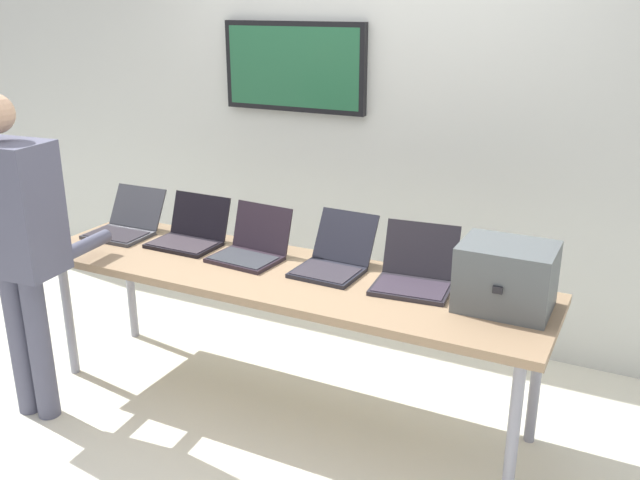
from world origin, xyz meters
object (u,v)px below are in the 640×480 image
laptop_station_0 (126,224)px  laptop_station_1 (190,233)px  equipment_box (506,277)px  laptop_station_4 (415,273)px  workbench (281,281)px  laptop_station_2 (251,247)px  person (14,231)px  laptop_station_3 (334,259)px

laptop_station_0 → laptop_station_1: (0.43, 0.03, 0.00)m
equipment_box → laptop_station_4: size_ratio=1.02×
laptop_station_0 → laptop_station_4: 1.71m
workbench → laptop_station_2: bearing=156.2°
equipment_box → person: 2.24m
workbench → equipment_box: (1.06, 0.07, 0.20)m
laptop_station_0 → laptop_station_3: (1.29, 0.03, 0.00)m
person → workbench: bearing=30.1°
equipment_box → person: size_ratio=0.24×
equipment_box → laptop_station_1: (-1.71, 0.07, -0.09)m
laptop_station_2 → laptop_station_0: bearing=179.3°
laptop_station_3 → laptop_station_1: bearing=-179.8°
laptop_station_1 → laptop_station_3: (0.86, 0.00, 0.00)m
laptop_station_2 → person: 1.12m
laptop_station_0 → person: 0.75m
person → laptop_station_3: bearing=30.5°
laptop_station_0 → person: bearing=-90.1°
laptop_station_0 → laptop_station_3: bearing=1.3°
laptop_station_3 → laptop_station_4: bearing=-1.3°
equipment_box → laptop_station_0: bearing=178.9°
workbench → person: size_ratio=1.63×
workbench → laptop_station_4: laptop_station_4 is taller
laptop_station_2 → person: size_ratio=0.22×
laptop_station_2 → laptop_station_3: bearing=5.1°
workbench → person: bearing=-149.9°
equipment_box → laptop_station_0: (-2.13, 0.04, -0.09)m
laptop_station_1 → person: person is taller
laptop_station_4 → laptop_station_2: bearing=-178.0°
person → equipment_box: bearing=18.0°
laptop_station_4 → laptop_station_0: bearing=-179.3°
workbench → laptop_station_1: (-0.64, 0.14, 0.11)m
workbench → equipment_box: bearing=3.8°
laptop_station_3 → laptop_station_4: laptop_station_4 is taller
equipment_box → laptop_station_3: bearing=175.2°
laptop_station_3 → person: size_ratio=0.25×
laptop_station_1 → laptop_station_4: 1.28m
laptop_station_1 → laptop_station_4: (1.28, -0.01, 0.00)m
equipment_box → laptop_station_1: bearing=177.8°
laptop_station_2 → laptop_station_1: bearing=175.0°
laptop_station_4 → equipment_box: bearing=-8.2°
equipment_box → laptop_station_4: (-0.42, 0.06, -0.08)m
workbench → laptop_station_0: size_ratio=6.93×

